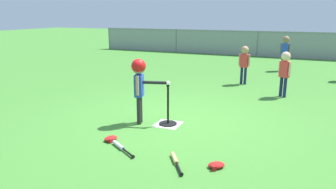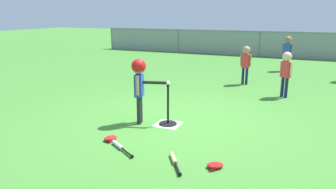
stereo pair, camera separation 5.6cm
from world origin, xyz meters
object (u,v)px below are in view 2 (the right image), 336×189
object	(u,v)px
batter_child	(139,78)
glove_by_plate	(110,138)
fielder_deep_left	(246,60)
batting_tee	(168,118)
fielder_near_right	(286,68)
spare_bat_wood	(174,160)
fielder_near_left	(287,49)
glove_near_bats	(215,165)
spare_bat_silver	(120,147)
baseball_on_tee	(168,83)

from	to	relation	value
batter_child	glove_by_plate	size ratio (longest dim) A/B	4.57
batter_child	fielder_deep_left	size ratio (longest dim) A/B	1.10
batting_tee	fielder_near_right	xyz separation A→B (m)	(1.73, 2.83, 0.57)
fielder_near_right	spare_bat_wood	size ratio (longest dim) A/B	2.01
fielder_near_left	fielder_near_right	distance (m)	3.74
spare_bat_wood	fielder_deep_left	bearing A→B (deg)	90.63
fielder_near_left	glove_by_plate	bearing A→B (deg)	-104.99
spare_bat_wood	glove_by_plate	distance (m)	1.24
fielder_deep_left	fielder_near_right	bearing A→B (deg)	-42.84
batting_tee	fielder_deep_left	size ratio (longest dim) A/B	0.68
glove_near_bats	glove_by_plate	bearing A→B (deg)	172.82
batting_tee	glove_by_plate	world-z (taller)	batting_tee
batting_tee	fielder_deep_left	world-z (taller)	fielder_deep_left
batting_tee	glove_near_bats	world-z (taller)	batting_tee
fielder_deep_left	batter_child	bearing A→B (deg)	-105.48
batting_tee	fielder_near_right	world-z (taller)	fielder_near_right
spare_bat_silver	batting_tee	bearing A→B (deg)	79.81
baseball_on_tee	batter_child	xyz separation A→B (m)	(-0.49, -0.14, 0.08)
baseball_on_tee	glove_near_bats	xyz separation A→B (m)	(1.22, -1.26, -0.72)
fielder_near_right	spare_bat_silver	xyz separation A→B (m)	(-1.96, -4.07, -0.66)
batting_tee	baseball_on_tee	xyz separation A→B (m)	(0.00, 0.00, 0.64)
fielder_near_left	spare_bat_silver	size ratio (longest dim) A/B	2.12
fielder_near_left	fielder_near_right	world-z (taller)	fielder_near_left
fielder_near_right	glove_by_plate	size ratio (longest dim) A/B	4.20
baseball_on_tee	spare_bat_silver	world-z (taller)	baseball_on_tee
fielder_near_left	spare_bat_silver	world-z (taller)	fielder_near_left
batter_child	baseball_on_tee	bearing A→B (deg)	15.74
fielder_deep_left	spare_bat_wood	distance (m)	5.23
glove_by_plate	glove_near_bats	world-z (taller)	same
batter_child	spare_bat_wood	xyz separation A→B (m)	(1.16, -1.19, -0.80)
batting_tee	glove_by_plate	size ratio (longest dim) A/B	2.81
fielder_near_right	glove_by_plate	world-z (taller)	fielder_near_right
batter_child	fielder_near_left	xyz separation A→B (m)	(2.00, 6.70, -0.07)
fielder_near_right	spare_bat_silver	bearing A→B (deg)	-115.67
fielder_near_right	glove_near_bats	xyz separation A→B (m)	(-0.52, -4.09, -0.65)
spare_bat_wood	spare_bat_silver	bearing A→B (deg)	174.38
glove_by_plate	batter_child	bearing A→B (deg)	87.65
batting_tee	fielder_near_left	bearing A→B (deg)	77.02
batter_child	glove_near_bats	bearing A→B (deg)	-33.35
batter_child	spare_bat_silver	distance (m)	1.39
baseball_on_tee	spare_bat_wood	bearing A→B (deg)	-62.94
batting_tee	spare_bat_silver	bearing A→B (deg)	-100.19
fielder_near_right	glove_by_plate	bearing A→B (deg)	-120.25
batting_tee	fielder_near_left	size ratio (longest dim) A/B	0.61
batter_child	fielder_deep_left	world-z (taller)	batter_child
fielder_near_right	glove_near_bats	world-z (taller)	fielder_near_right
batting_tee	spare_bat_silver	size ratio (longest dim) A/B	1.29
glove_by_plate	glove_near_bats	xyz separation A→B (m)	(1.74, -0.22, 0.00)
batter_child	glove_by_plate	world-z (taller)	batter_child
baseball_on_tee	fielder_near_left	distance (m)	6.74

